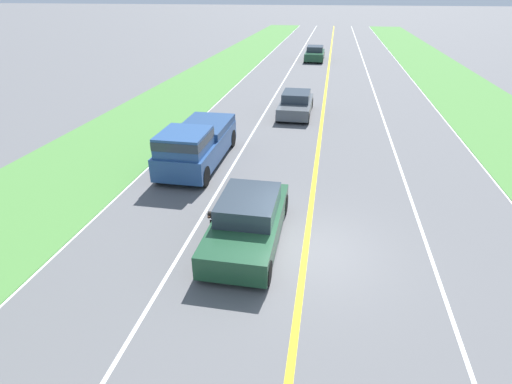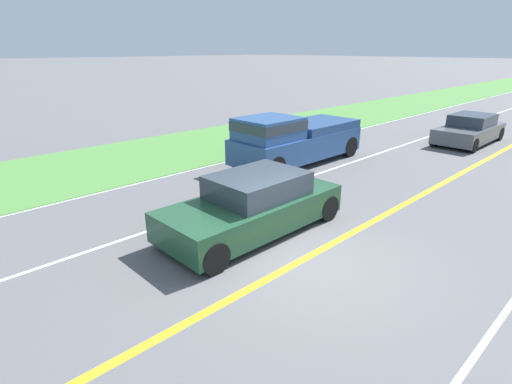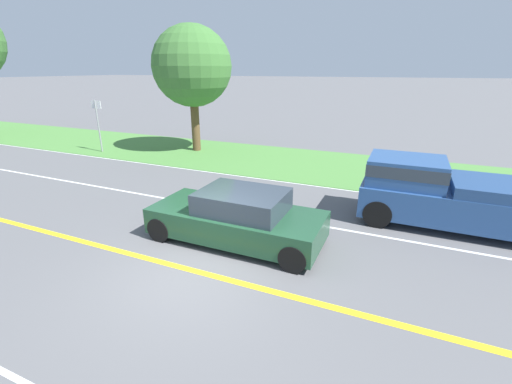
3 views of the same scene
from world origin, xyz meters
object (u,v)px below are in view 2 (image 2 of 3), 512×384
at_px(ego_car, 254,205).
at_px(dog, 235,195).
at_px(car_trailing_near, 470,130).
at_px(pickup_truck, 293,139).

relative_size(ego_car, dog, 4.43).
bearing_deg(dog, car_trailing_near, -91.74).
xyz_separation_m(dog, pickup_truck, (2.12, -4.81, 0.47)).
height_order(dog, pickup_truck, pickup_truck).
bearing_deg(car_trailing_near, pickup_truck, 68.25).
xyz_separation_m(pickup_truck, car_trailing_near, (-3.40, -8.51, -0.35)).
distance_m(dog, car_trailing_near, 13.39).
distance_m(ego_car, car_trailing_near, 13.75).
bearing_deg(ego_car, pickup_truck, -57.93).
xyz_separation_m(ego_car, pickup_truck, (3.28, -5.24, 0.31)).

